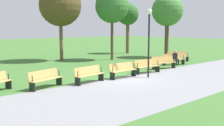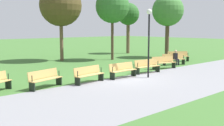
{
  "view_description": "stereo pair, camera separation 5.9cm",
  "coord_description": "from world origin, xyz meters",
  "px_view_note": "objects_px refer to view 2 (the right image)",
  "views": [
    {
      "loc": [
        11.28,
        11.4,
        2.98
      ],
      "look_at": [
        0.0,
        -1.02,
        0.8
      ],
      "focal_mm": 43.67,
      "sensor_mm": 36.0,
      "label": 1
    },
    {
      "loc": [
        11.24,
        11.44,
        2.98
      ],
      "look_at": [
        0.0,
        -1.02,
        0.8
      ],
      "focal_mm": 43.67,
      "sensor_mm": 36.0,
      "label": 2
    }
  ],
  "objects_px": {
    "bench_2": "(164,62)",
    "bench_3": "(147,66)",
    "bench_5": "(89,74)",
    "lamp_post": "(149,30)",
    "person_seated": "(176,57)",
    "bench_0": "(178,56)",
    "bench_1": "(174,59)",
    "bench_4": "(123,70)",
    "tree_3": "(168,11)",
    "bench_6": "(45,78)",
    "tree_0": "(61,5)",
    "tree_1": "(112,6)",
    "tree_4": "(128,15)"
  },
  "relations": [
    {
      "from": "bench_2",
      "to": "bench_3",
      "type": "distance_m",
      "value": 2.42
    },
    {
      "from": "bench_5",
      "to": "lamp_post",
      "type": "height_order",
      "value": "lamp_post"
    },
    {
      "from": "person_seated",
      "to": "bench_0",
      "type": "bearing_deg",
      "value": -127.75
    },
    {
      "from": "bench_1",
      "to": "bench_4",
      "type": "bearing_deg",
      "value": 33.02
    },
    {
      "from": "bench_3",
      "to": "tree_3",
      "type": "relative_size",
      "value": 0.31
    },
    {
      "from": "bench_6",
      "to": "tree_0",
      "type": "height_order",
      "value": "tree_0"
    },
    {
      "from": "bench_6",
      "to": "bench_5",
      "type": "bearing_deg",
      "value": 154.34
    },
    {
      "from": "bench_3",
      "to": "bench_4",
      "type": "relative_size",
      "value": 1.02
    },
    {
      "from": "bench_3",
      "to": "lamp_post",
      "type": "bearing_deg",
      "value": 50.35
    },
    {
      "from": "bench_6",
      "to": "bench_3",
      "type": "bearing_deg",
      "value": 161.64
    },
    {
      "from": "bench_0",
      "to": "person_seated",
      "type": "xyz_separation_m",
      "value": [
        2.11,
        1.23,
        0.16
      ]
    },
    {
      "from": "lamp_post",
      "to": "tree_3",
      "type": "bearing_deg",
      "value": -148.55
    },
    {
      "from": "bench_1",
      "to": "person_seated",
      "type": "relative_size",
      "value": 1.62
    },
    {
      "from": "bench_2",
      "to": "bench_1",
      "type": "bearing_deg",
      "value": -147.03
    },
    {
      "from": "bench_0",
      "to": "lamp_post",
      "type": "xyz_separation_m",
      "value": [
        8.06,
        3.39,
        2.35
      ]
    },
    {
      "from": "bench_2",
      "to": "bench_0",
      "type": "bearing_deg",
      "value": -143.37
    },
    {
      "from": "tree_3",
      "to": "bench_6",
      "type": "bearing_deg",
      "value": 16.07
    },
    {
      "from": "bench_0",
      "to": "tree_1",
      "type": "distance_m",
      "value": 7.46
    },
    {
      "from": "lamp_post",
      "to": "tree_0",
      "type": "bearing_deg",
      "value": -93.72
    },
    {
      "from": "bench_1",
      "to": "bench_3",
      "type": "xyz_separation_m",
      "value": [
        4.67,
        1.22,
        0.0
      ]
    },
    {
      "from": "bench_1",
      "to": "lamp_post",
      "type": "xyz_separation_m",
      "value": [
        5.88,
        2.35,
        2.35
      ]
    },
    {
      "from": "bench_2",
      "to": "bench_3",
      "type": "bearing_deg",
      "value": 25.66
    },
    {
      "from": "tree_0",
      "to": "tree_1",
      "type": "relative_size",
      "value": 1.06
    },
    {
      "from": "person_seated",
      "to": "tree_3",
      "type": "bearing_deg",
      "value": -114.21
    },
    {
      "from": "bench_5",
      "to": "bench_6",
      "type": "relative_size",
      "value": 0.99
    },
    {
      "from": "bench_4",
      "to": "person_seated",
      "type": "bearing_deg",
      "value": -170.58
    },
    {
      "from": "bench_2",
      "to": "person_seated",
      "type": "bearing_deg",
      "value": -151.66
    },
    {
      "from": "bench_5",
      "to": "tree_1",
      "type": "distance_m",
      "value": 11.74
    },
    {
      "from": "bench_6",
      "to": "tree_3",
      "type": "distance_m",
      "value": 17.4
    },
    {
      "from": "bench_0",
      "to": "tree_0",
      "type": "distance_m",
      "value": 11.41
    },
    {
      "from": "tree_1",
      "to": "tree_4",
      "type": "xyz_separation_m",
      "value": [
        -5.74,
        -3.61,
        -0.45
      ]
    },
    {
      "from": "tree_3",
      "to": "tree_4",
      "type": "bearing_deg",
      "value": -90.64
    },
    {
      "from": "bench_0",
      "to": "tree_4",
      "type": "xyz_separation_m",
      "value": [
        -2.24,
        -8.49,
        3.99
      ]
    },
    {
      "from": "bench_2",
      "to": "tree_4",
      "type": "height_order",
      "value": "tree_4"
    },
    {
      "from": "bench_1",
      "to": "bench_4",
      "type": "distance_m",
      "value": 7.22
    },
    {
      "from": "bench_4",
      "to": "person_seated",
      "type": "xyz_separation_m",
      "value": [
        -7.16,
        -1.19,
        0.16
      ]
    },
    {
      "from": "bench_1",
      "to": "bench_2",
      "type": "xyz_separation_m",
      "value": [
        2.3,
        0.76,
        0.0
      ]
    },
    {
      "from": "bench_6",
      "to": "lamp_post",
      "type": "relative_size",
      "value": 0.48
    },
    {
      "from": "bench_2",
      "to": "tree_0",
      "type": "bearing_deg",
      "value": -58.05
    },
    {
      "from": "tree_3",
      "to": "lamp_post",
      "type": "xyz_separation_m",
      "value": [
        10.24,
        6.27,
        -1.82
      ]
    },
    {
      "from": "bench_3",
      "to": "tree_0",
      "type": "height_order",
      "value": "tree_0"
    },
    {
      "from": "bench_2",
      "to": "bench_5",
      "type": "height_order",
      "value": "same"
    },
    {
      "from": "bench_1",
      "to": "bench_3",
      "type": "height_order",
      "value": "same"
    },
    {
      "from": "bench_6",
      "to": "person_seated",
      "type": "distance_m",
      "value": 11.96
    },
    {
      "from": "tree_1",
      "to": "bench_5",
      "type": "bearing_deg",
      "value": 41.09
    },
    {
      "from": "bench_2",
      "to": "tree_0",
      "type": "height_order",
      "value": "tree_0"
    },
    {
      "from": "person_seated",
      "to": "tree_0",
      "type": "xyz_separation_m",
      "value": [
        5.25,
        -8.71,
        4.32
      ]
    },
    {
      "from": "bench_1",
      "to": "tree_3",
      "type": "xyz_separation_m",
      "value": [
        -4.36,
        -3.92,
        4.17
      ]
    },
    {
      "from": "tree_4",
      "to": "bench_0",
      "type": "bearing_deg",
      "value": 75.2
    },
    {
      "from": "bench_0",
      "to": "tree_4",
      "type": "distance_m",
      "value": 9.65
    }
  ]
}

